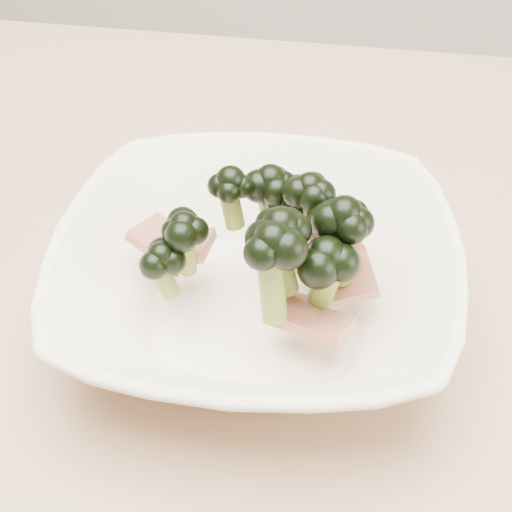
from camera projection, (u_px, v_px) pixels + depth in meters
name	position (u px, v px, depth m)	size (l,w,h in m)	color
dining_table	(154.00, 339.00, 0.61)	(1.20, 0.80, 0.75)	tan
broccoli_dish	(260.00, 268.00, 0.48)	(0.29, 0.29, 0.11)	white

